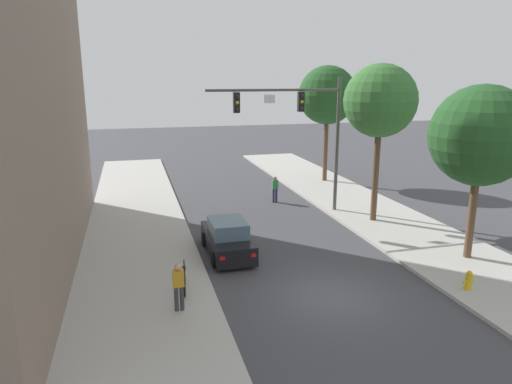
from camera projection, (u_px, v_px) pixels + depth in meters
name	position (u px, v px, depth m)	size (l,w,h in m)	color
ground_plane	(331.00, 297.00, 16.60)	(120.00, 120.00, 0.00)	#424247
sidewalk_left	(144.00, 318.00, 14.94)	(5.00, 60.00, 0.15)	#B2AFA8
sidewalk_right	(485.00, 275.00, 18.23)	(5.00, 60.00, 0.15)	#B2AFA8
traffic_signal_mast	(302.00, 119.00, 25.22)	(7.49, 0.38, 7.50)	#514C47
car_lead_black	(227.00, 239.00, 20.40)	(1.84, 4.24, 1.60)	black
pedestrian_sidewalk_left_walker	(179.00, 285.00, 15.10)	(0.36, 0.22, 1.64)	#333338
pedestrian_crossing_road	(275.00, 188.00, 28.95)	(0.36, 0.22, 1.64)	#232847
bicycle_leaning	(184.00, 280.00, 16.72)	(0.26, 1.77, 0.98)	black
fire_hydrant	(469.00, 280.00, 16.74)	(0.48, 0.24, 0.72)	gold
street_tree_nearest	(481.00, 136.00, 18.65)	(4.07, 4.07, 7.22)	brown
street_tree_second	(380.00, 101.00, 23.58)	(3.73, 3.73, 8.16)	brown
street_tree_third	(327.00, 95.00, 33.19)	(4.16, 4.16, 8.30)	brown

